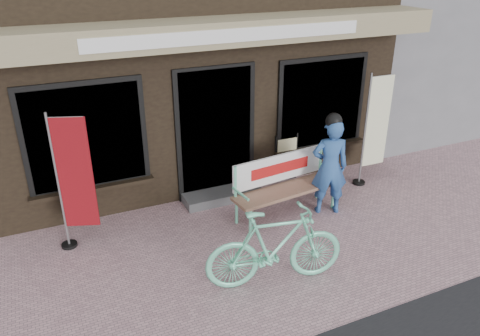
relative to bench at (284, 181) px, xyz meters
name	(u,v)px	position (x,y,z in m)	size (l,w,h in m)	color
ground	(271,255)	(-0.71, -0.95, -0.56)	(70.00, 70.00, 0.00)	#BA8E96
bench	(284,181)	(0.00, 0.00, 0.00)	(1.80, 0.65, 0.95)	#75E4B8
person	(330,165)	(0.66, -0.24, 0.25)	(0.66, 0.54, 1.64)	#2C5597
bicycle	(275,247)	(-0.93, -1.46, -0.04)	(0.49, 1.73, 1.04)	#75E4B8
nobori_red	(73,181)	(-3.00, 0.34, 0.46)	(0.58, 0.31, 1.97)	gray
nobori_cream	(375,128)	(1.94, 0.33, 0.47)	(0.58, 0.22, 2.00)	gray
menu_stand	(285,157)	(0.61, 1.03, -0.11)	(0.44, 0.10, 0.88)	black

